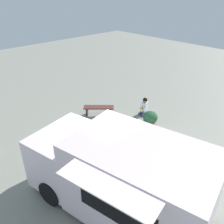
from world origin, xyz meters
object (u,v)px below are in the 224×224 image
food_truck (119,178)px  planter_flowering_far (150,120)px  person_customer (144,107)px  plaza_bench (99,109)px

food_truck → planter_flowering_far: (4.03, 2.10, -0.70)m
food_truck → planter_flowering_far: bearing=27.5°
food_truck → person_customer: (4.96, 3.19, -0.80)m
person_customer → planter_flowering_far: 1.45m
food_truck → plaza_bench: bearing=55.4°
plaza_bench → person_customer: bearing=-39.6°
person_customer → food_truck: bearing=-147.2°
food_truck → planter_flowering_far: size_ratio=6.22×
planter_flowering_far → plaza_bench: size_ratio=0.66×
planter_flowering_far → plaza_bench: 2.68m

